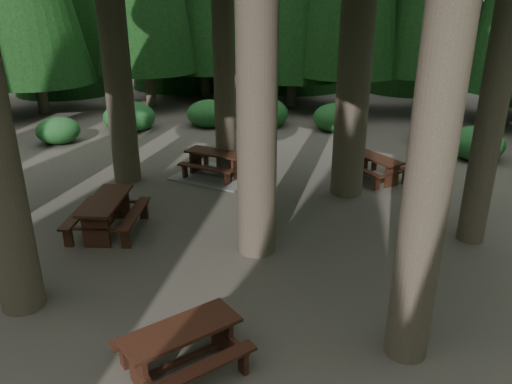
% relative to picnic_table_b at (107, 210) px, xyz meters
% --- Properties ---
extents(ground, '(80.00, 80.00, 0.00)m').
position_rel_picnic_table_b_xyz_m(ground, '(2.88, -0.13, -0.57)').
color(ground, '#4E463F').
rests_on(ground, ground).
extents(picnic_table_b, '(1.97, 2.27, 0.86)m').
position_rel_picnic_table_b_xyz_m(picnic_table_b, '(0.00, 0.00, 0.00)').
color(picnic_table_b, '#311B0E').
rests_on(picnic_table_b, ground).
extents(picnic_table_c, '(2.72, 2.39, 0.81)m').
position_rel_picnic_table_b_xyz_m(picnic_table_c, '(1.20, 4.38, -0.29)').
color(picnic_table_c, gray).
rests_on(picnic_table_c, ground).
extents(picnic_table_d, '(2.15, 2.14, 0.73)m').
position_rel_picnic_table_b_xyz_m(picnic_table_d, '(6.06, 5.35, -0.09)').
color(picnic_table_d, '#311B0E').
rests_on(picnic_table_d, ground).
extents(picnic_table_e, '(2.23, 2.28, 0.77)m').
position_rel_picnic_table_b_xyz_m(picnic_table_e, '(3.59, -3.95, -0.06)').
color(picnic_table_e, '#311B0E').
rests_on(picnic_table_e, ground).
extents(shrub_ring, '(23.86, 24.64, 1.49)m').
position_rel_picnic_table_b_xyz_m(shrub_ring, '(3.59, 0.62, -0.17)').
color(shrub_ring, '#1F5C2C').
rests_on(shrub_ring, ground).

